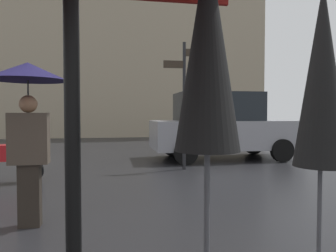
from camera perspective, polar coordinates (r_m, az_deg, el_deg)
folded_patio_umbrella_near at (r=2.92m, az=25.82°, el=7.16°), size 0.46×0.46×2.48m
folded_patio_umbrella_far at (r=1.96m, az=7.09°, el=11.51°), size 0.46×0.46×2.44m
pedestrian_with_umbrella at (r=4.23m, az=-23.74°, el=4.46°), size 0.96×0.96×2.01m
parked_scooter at (r=7.15m, az=-27.23°, el=-4.74°), size 1.39×0.32×1.23m
parked_car_left at (r=9.90m, az=9.56°, el=0.03°), size 4.38×2.04×2.02m
street_signpost at (r=7.93m, az=2.96°, el=5.93°), size 1.08×0.08×3.15m
building_block at (r=20.89m, az=-11.53°, el=21.10°), size 19.92×2.03×16.34m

